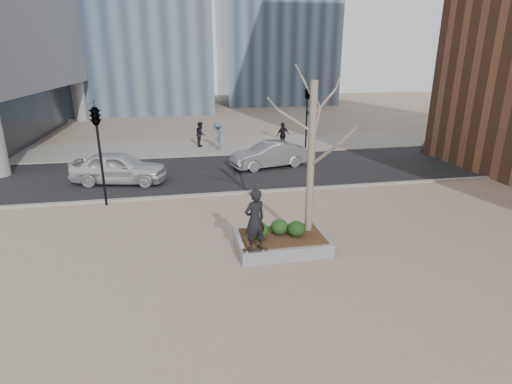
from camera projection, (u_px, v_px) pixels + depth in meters
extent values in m
plane|color=tan|center=(253.00, 251.00, 13.32)|extent=(120.00, 120.00, 0.00)
cube|color=black|center=(220.00, 172.00, 22.63)|extent=(60.00, 8.00, 0.02)
cube|color=gray|center=(210.00, 146.00, 29.14)|extent=(60.00, 6.00, 0.02)
cube|color=gray|center=(282.00, 243.00, 13.43)|extent=(3.00, 2.00, 0.45)
cube|color=#382314|center=(282.00, 236.00, 13.36)|extent=(2.70, 1.70, 0.04)
ellipsoid|color=#133A12|center=(258.00, 231.00, 13.01)|extent=(0.70, 0.70, 0.59)
ellipsoid|color=#193310|center=(279.00, 227.00, 13.40)|extent=(0.59, 0.59, 0.51)
ellipsoid|color=black|center=(296.00, 229.00, 13.25)|extent=(0.60, 0.60, 0.51)
imported|color=black|center=(255.00, 220.00, 12.01)|extent=(0.83, 0.69, 1.95)
imported|color=silver|center=(119.00, 168.00, 20.35)|extent=(5.06, 2.90, 1.62)
imported|color=gray|center=(269.00, 155.00, 23.37)|extent=(4.71, 2.53, 1.47)
imported|color=slate|center=(458.00, 143.00, 26.88)|extent=(4.96, 3.10, 1.34)
imported|color=black|center=(201.00, 134.00, 28.87)|extent=(0.77, 0.94, 1.78)
imported|color=#3D5B6E|center=(218.00, 136.00, 28.04)|extent=(1.09, 1.38, 1.88)
imported|color=black|center=(283.00, 135.00, 28.61)|extent=(1.13, 0.79, 1.77)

